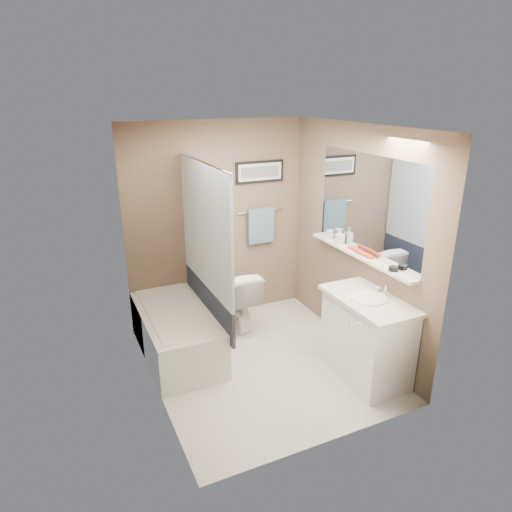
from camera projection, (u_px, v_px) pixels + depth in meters
name	position (u px, v px, depth m)	size (l,w,h in m)	color
ground	(262.00, 363.00, 4.79)	(2.50, 2.50, 0.00)	beige
ceiling	(263.00, 129.00, 3.97)	(2.20, 2.50, 0.04)	white
wall_back	(218.00, 224.00, 5.43)	(2.20, 0.04, 2.40)	brown
wall_front	(335.00, 308.00, 3.33)	(2.20, 0.04, 2.40)	brown
wall_left	(150.00, 274.00, 3.95)	(0.04, 2.50, 2.40)	brown
wall_right	(355.00, 241.00, 4.80)	(0.04, 2.50, 2.40)	brown
tile_surround	(139.00, 275.00, 4.44)	(0.02, 1.55, 2.00)	beige
curtain_rod	(203.00, 162.00, 4.35)	(0.02, 0.02, 1.55)	silver
curtain_upper	(205.00, 228.00, 4.58)	(0.03, 1.45, 1.28)	white
curtain_lower	(208.00, 301.00, 4.86)	(0.03, 1.45, 0.36)	#242E43
mirror	(368.00, 205.00, 4.54)	(0.02, 1.60, 1.00)	silver
shelf	(359.00, 255.00, 4.69)	(0.12, 1.60, 0.03)	silver
towel_bar	(260.00, 211.00, 5.60)	(0.02, 0.02, 0.60)	silver
towel	(261.00, 226.00, 5.64)	(0.34, 0.05, 0.44)	#85ADC1
art_frame	(260.00, 172.00, 5.45)	(0.62, 0.03, 0.26)	black
art_mat	(260.00, 172.00, 5.43)	(0.56, 0.00, 0.20)	white
art_image	(260.00, 172.00, 5.43)	(0.50, 0.00, 0.13)	#595959
door	(393.00, 319.00, 3.61)	(0.80, 0.02, 2.00)	silver
door_handle	(355.00, 324.00, 3.52)	(0.02, 0.02, 0.10)	silver
bathtub	(176.00, 331.00, 4.91)	(0.70, 1.50, 0.50)	silver
tub_rim	(174.00, 311.00, 4.83)	(0.56, 1.36, 0.02)	white
toilet	(236.00, 298.00, 5.41)	(0.42, 0.73, 0.75)	white
vanity	(366.00, 339.00, 4.48)	(0.50, 0.90, 0.80)	white
countertop	(369.00, 300.00, 4.33)	(0.54, 0.96, 0.04)	silver
sink_basin	(368.00, 298.00, 4.32)	(0.34, 0.34, 0.01)	white
faucet_spout	(386.00, 290.00, 4.38)	(0.02, 0.02, 0.10)	silver
faucet_knob	(379.00, 288.00, 4.47)	(0.05, 0.05, 0.05)	silver
candle_bowl_near	(393.00, 269.00, 4.24)	(0.09, 0.09, 0.04)	black
hair_brush_front	(364.00, 254.00, 4.61)	(0.04, 0.04, 0.22)	#C1491B
hair_brush_back	(356.00, 250.00, 4.73)	(0.04, 0.04, 0.22)	#C7411C
pink_comb	(350.00, 249.00, 4.82)	(0.03, 0.16, 0.01)	pink
glass_jar	(330.00, 235.00, 5.14)	(0.08, 0.08, 0.10)	silver
soap_bottle	(340.00, 236.00, 4.96)	(0.08, 0.08, 0.17)	#999999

